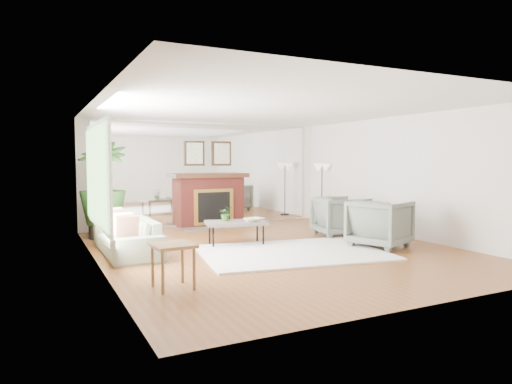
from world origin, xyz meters
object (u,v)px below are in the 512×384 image
coffee_table (236,223)px  floor_lamp (322,172)px  potted_ficus (102,187)px  sofa (127,236)px  armchair_front (380,223)px  side_table (173,251)px  fireplace (211,199)px  armchair_back (338,216)px

coffee_table → floor_lamp: floor_lamp is taller
floor_lamp → potted_ficus: bearing=178.9°
coffee_table → sofa: 1.99m
armchair_front → potted_ficus: potted_ficus is taller
potted_ficus → armchair_front: bearing=-36.7°
coffee_table → side_table: (-1.87, -2.32, 0.06)m
fireplace → armchair_front: size_ratio=2.14×
armchair_back → floor_lamp: size_ratio=0.61×
sofa → armchair_front: size_ratio=2.15×
sofa → side_table: size_ratio=3.67×
coffee_table → floor_lamp: bearing=29.7°
armchair_back → armchair_front: 1.37m
armchair_front → potted_ficus: 5.50m
sofa → potted_ficus: 1.98m
armchair_front → floor_lamp: floor_lamp is taller
armchair_back → potted_ficus: potted_ficus is taller
fireplace → floor_lamp: size_ratio=1.37×
armchair_front → sofa: bearing=50.3°
armchair_back → potted_ficus: 4.90m
fireplace → armchair_front: fireplace is taller
armchair_front → potted_ficus: bearing=32.3°
side_table → floor_lamp: floor_lamp is taller
fireplace → side_table: 5.41m
sofa → potted_ficus: (-0.13, 1.82, 0.75)m
floor_lamp → armchair_back: bearing=-114.4°
armchair_back → sofa: bearing=98.9°
potted_ficus → floor_lamp: size_ratio=1.31×
armchair_back → armchair_front: bearing=-173.7°
side_table → potted_ficus: (-0.25, 4.23, 0.58)m
sofa → potted_ficus: potted_ficus is taller
coffee_table → fireplace: bearing=79.7°
coffee_table → sofa: sofa is taller
coffee_table → floor_lamp: 3.75m
fireplace → coffee_table: (-0.46, -2.55, -0.25)m
sofa → floor_lamp: floor_lamp is taller
armchair_front → armchair_back: bearing=-24.6°
coffee_table → floor_lamp: (3.16, 1.81, 0.87)m
coffee_table → potted_ficus: potted_ficus is taller
fireplace → sofa: (-2.45, -2.47, -0.36)m
side_table → floor_lamp: (5.04, 4.13, 0.81)m
armchair_front → side_table: size_ratio=1.71×
fireplace → armchair_back: fireplace is taller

